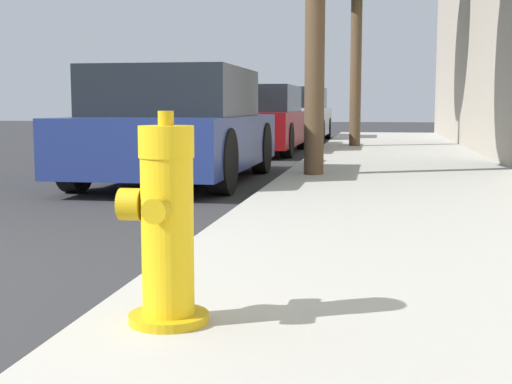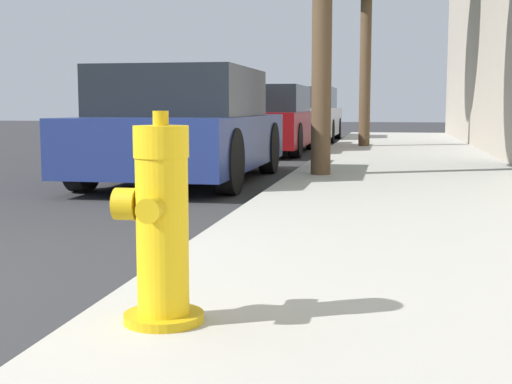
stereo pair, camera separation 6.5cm
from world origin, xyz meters
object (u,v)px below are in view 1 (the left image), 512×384
(parked_car_mid, at_px, (255,120))
(parked_car_far, at_px, (293,115))
(fire_hydrant, at_px, (166,228))
(parked_car_near, at_px, (178,127))

(parked_car_mid, xyz_separation_m, parked_car_far, (0.17, 5.19, 0.04))
(fire_hydrant, xyz_separation_m, parked_car_near, (-1.64, 5.95, 0.20))
(parked_car_near, bearing_deg, parked_car_far, 89.13)
(fire_hydrant, relative_size, parked_car_mid, 0.19)
(parked_car_mid, bearing_deg, fire_hydrant, -81.90)
(parked_car_near, height_order, parked_car_far, parked_car_far)
(fire_hydrant, bearing_deg, parked_car_far, 95.04)
(parked_car_near, height_order, parked_car_mid, parked_car_near)
(parked_car_near, relative_size, parked_car_far, 1.02)
(parked_car_mid, bearing_deg, parked_car_far, 88.15)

